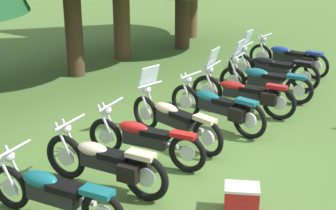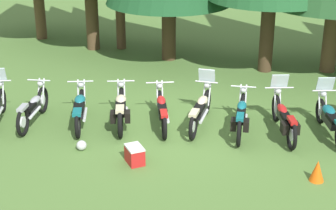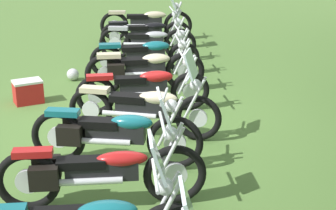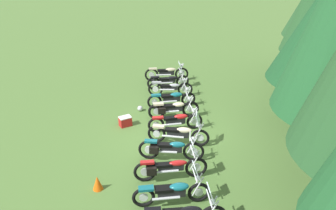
{
  "view_description": "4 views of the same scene",
  "coord_description": "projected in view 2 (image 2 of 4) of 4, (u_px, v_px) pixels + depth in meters",
  "views": [
    {
      "loc": [
        -5.48,
        -5.74,
        3.9
      ],
      "look_at": [
        0.76,
        0.75,
        0.56
      ],
      "focal_mm": 51.99,
      "sensor_mm": 36.0,
      "label": 1
    },
    {
      "loc": [
        3.15,
        -12.42,
        5.96
      ],
      "look_at": [
        -0.35,
        0.18,
        0.55
      ],
      "focal_mm": 57.74,
      "sensor_mm": 36.0,
      "label": 2
    },
    {
      "loc": [
        7.85,
        2.26,
        3.25
      ],
      "look_at": [
        0.77,
        0.74,
        0.62
      ],
      "focal_mm": 57.59,
      "sensor_mm": 36.0,
      "label": 3
    },
    {
      "loc": [
        11.22,
        1.77,
        6.95
      ],
      "look_at": [
        -1.63,
        -0.46,
        0.56
      ],
      "focal_mm": 35.55,
      "sensor_mm": 36.0,
      "label": 4
    }
  ],
  "objects": [
    {
      "name": "motorcycle_6",
      "position": [
        201.0,
        109.0,
        14.1
      ],
      "size": [
        0.61,
        2.38,
        1.36
      ],
      "rotation": [
        0.0,
        0.0,
        1.57
      ],
      "color": "black",
      "rests_on": "ground_plane"
    },
    {
      "name": "traffic_cone",
      "position": [
        317.0,
        171.0,
        11.55
      ],
      "size": [
        0.32,
        0.32,
        0.48
      ],
      "primitive_type": "cone",
      "color": "#EA590F",
      "rests_on": "ground_plane"
    },
    {
      "name": "motorcycle_4",
      "position": [
        121.0,
        109.0,
        14.1
      ],
      "size": [
        1.01,
        2.17,
        1.03
      ],
      "rotation": [
        0.0,
        0.0,
        1.9
      ],
      "color": "black",
      "rests_on": "ground_plane"
    },
    {
      "name": "dropped_helmet",
      "position": [
        81.0,
        145.0,
        12.93
      ],
      "size": [
        0.24,
        0.24,
        0.24
      ],
      "primitive_type": "sphere",
      "color": "silver",
      "rests_on": "ground_plane"
    },
    {
      "name": "ground_plane",
      "position": [
        179.0,
        128.0,
        14.11
      ],
      "size": [
        80.0,
        80.0,
        0.0
      ],
      "primitive_type": "plane",
      "color": "#4C7033"
    },
    {
      "name": "motorcycle_8",
      "position": [
        284.0,
        118.0,
        13.58
      ],
      "size": [
        1.01,
        2.32,
        1.38
      ],
      "rotation": [
        0.0,
        0.0,
        1.88
      ],
      "color": "black",
      "rests_on": "ground_plane"
    },
    {
      "name": "motorcycle_5",
      "position": [
        162.0,
        110.0,
        14.12
      ],
      "size": [
        1.04,
        2.17,
        0.99
      ],
      "rotation": [
        0.0,
        0.0,
        1.93
      ],
      "color": "black",
      "rests_on": "ground_plane"
    },
    {
      "name": "motorcycle_3",
      "position": [
        80.0,
        108.0,
        14.18
      ],
      "size": [
        1.0,
        2.18,
        0.99
      ],
      "rotation": [
        0.0,
        0.0,
        1.92
      ],
      "color": "black",
      "rests_on": "ground_plane"
    },
    {
      "name": "motorcycle_9",
      "position": [
        330.0,
        118.0,
        13.54
      ],
      "size": [
        0.91,
        2.23,
        1.35
      ],
      "rotation": [
        0.0,
        0.0,
        1.87
      ],
      "color": "black",
      "rests_on": "ground_plane"
    },
    {
      "name": "motorcycle_2",
      "position": [
        33.0,
        108.0,
        14.25
      ],
      "size": [
        0.63,
        2.22,
        1.02
      ],
      "rotation": [
        0.0,
        0.0,
        1.72
      ],
      "color": "black",
      "rests_on": "ground_plane"
    },
    {
      "name": "motorcycle_7",
      "position": [
        241.0,
        116.0,
        13.68
      ],
      "size": [
        0.68,
        2.32,
        1.03
      ],
      "rotation": [
        0.0,
        0.0,
        1.67
      ],
      "color": "black",
      "rests_on": "ground_plane"
    },
    {
      "name": "picnic_cooler",
      "position": [
        135.0,
        155.0,
        12.3
      ],
      "size": [
        0.58,
        0.6,
        0.42
      ],
      "color": "red",
      "rests_on": "ground_plane"
    }
  ]
}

